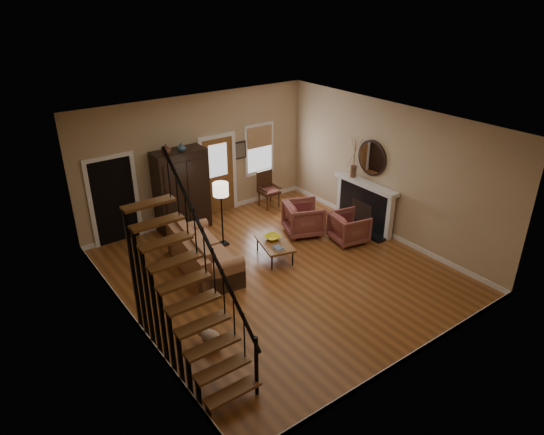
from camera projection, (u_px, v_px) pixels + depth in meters
room at (219, 188)px, 11.05m from camera, size 7.00×7.33×3.30m
staircase at (187, 277)px, 7.53m from camera, size 0.94×2.80×3.20m
fireplace at (366, 200)px, 12.35m from camera, size 0.33×1.95×2.30m
armoire at (182, 191)px, 12.11m from camera, size 1.30×0.60×2.10m
vase_a at (166, 149)px, 11.34m from camera, size 0.24×0.24×0.25m
vase_b at (181, 147)px, 11.56m from camera, size 0.20×0.20×0.21m
sofa at (204, 253)px, 10.58m from camera, size 1.21×2.31×0.82m
coffee_table at (275, 250)px, 11.11m from camera, size 0.87×1.19×0.41m
bowl at (272, 237)px, 11.14m from camera, size 0.37×0.37×0.09m
books at (278, 248)px, 10.73m from camera, size 0.20×0.27×0.05m
armchair_left at (349, 228)px, 11.77m from camera, size 0.95×0.93×0.74m
armchair_right at (304, 218)px, 12.13m from camera, size 1.18×1.16×0.83m
floor_lamp at (222, 215)px, 11.44m from camera, size 0.37×0.37×1.60m
side_chair at (269, 190)px, 13.55m from camera, size 0.54×0.54×1.02m
dog at (211, 339)px, 8.38m from camera, size 0.40×0.53×0.35m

